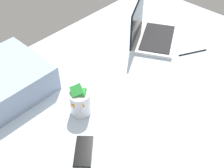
# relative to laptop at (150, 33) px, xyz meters

# --- Properties ---
(bed_mattress) EXTENTS (1.80, 1.40, 0.18)m
(bed_mattress) POSITION_rel_laptop_xyz_m (-0.35, -0.24, -0.13)
(bed_mattress) COLOR silver
(bed_mattress) RESTS_ON ground
(laptop) EXTENTS (0.40, 0.36, 0.23)m
(laptop) POSITION_rel_laptop_xyz_m (0.00, 0.00, 0.00)
(laptop) COLOR #B7BABC
(laptop) RESTS_ON bed_mattress
(snack_cup) EXTENTS (0.10, 0.10, 0.15)m
(snack_cup) POSITION_rel_laptop_xyz_m (-0.65, -0.12, 0.02)
(snack_cup) COLOR silver
(snack_cup) RESTS_ON bed_mattress
(cell_phone) EXTENTS (0.15, 0.14, 0.01)m
(cell_phone) POSITION_rel_laptop_xyz_m (-0.79, -0.28, -0.04)
(cell_phone) COLOR black
(cell_phone) RESTS_ON bed_mattress
(charger_cable) EXTENTS (0.15, 0.09, 0.01)m
(charger_cable) POSITION_rel_laptop_xyz_m (0.06, -0.26, -0.04)
(charger_cable) COLOR black
(charger_cable) RESTS_ON bed_mattress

